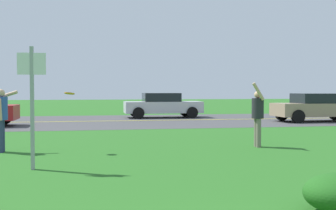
% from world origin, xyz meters
% --- Properties ---
extents(ground_plane, '(120.00, 120.00, 0.00)m').
position_xyz_m(ground_plane, '(0.00, 9.95, 0.00)').
color(ground_plane, '#26601E').
extents(highway_strip, '(120.00, 9.90, 0.01)m').
position_xyz_m(highway_strip, '(0.00, 19.90, 0.00)').
color(highway_strip, '#424244').
rests_on(highway_strip, ground).
extents(highway_center_stripe, '(120.00, 0.16, 0.00)m').
position_xyz_m(highway_center_stripe, '(0.00, 19.90, 0.01)').
color(highway_center_stripe, yellow).
rests_on(highway_center_stripe, ground).
extents(sign_post_near_path, '(0.56, 0.10, 2.51)m').
position_xyz_m(sign_post_near_path, '(-2.52, 6.71, 1.52)').
color(sign_post_near_path, '#93969B').
rests_on(sign_post_near_path, ground).
extents(person_thrower_blue_shirt, '(0.57, 0.49, 1.65)m').
position_xyz_m(person_thrower_blue_shirt, '(-3.65, 9.35, 0.99)').
color(person_thrower_blue_shirt, '#2D4C9E').
rests_on(person_thrower_blue_shirt, ground).
extents(person_catcher_dark_shirt, '(0.42, 0.49, 1.84)m').
position_xyz_m(person_catcher_dark_shirt, '(3.32, 9.08, 0.96)').
color(person_catcher_dark_shirt, '#232328').
rests_on(person_catcher_dark_shirt, ground).
extents(frisbee_orange, '(0.27, 0.27, 0.09)m').
position_xyz_m(frisbee_orange, '(-1.89, 9.02, 1.53)').
color(frisbee_orange, orange).
extents(car_silver_center_right, '(4.50, 2.00, 1.45)m').
position_xyz_m(car_silver_center_right, '(2.82, 22.13, 0.74)').
color(car_silver_center_right, '#B7BABF').
rests_on(car_silver_center_right, ground).
extents(car_tan_rightmost, '(4.50, 2.00, 1.45)m').
position_xyz_m(car_tan_rightmost, '(10.16, 17.68, 0.74)').
color(car_tan_rightmost, '#937F60').
rests_on(car_tan_rightmost, ground).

